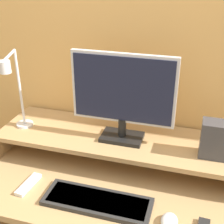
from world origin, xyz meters
name	(u,v)px	position (x,y,z in m)	size (l,w,h in m)	color
wall_back	(130,47)	(0.00, 0.69, 1.25)	(6.00, 0.05, 2.50)	#E5AD60
desk	(108,217)	(0.00, 0.33, 0.53)	(1.12, 0.65, 0.76)	tan
monitor_shelf	(117,140)	(0.00, 0.48, 0.87)	(1.12, 0.34, 0.13)	tan
monitor	(123,94)	(0.03, 0.47, 1.10)	(0.45, 0.12, 0.40)	black
desk_lamp	(15,90)	(-0.44, 0.38, 1.10)	(0.11, 0.21, 0.38)	silver
router_dock	(216,140)	(0.43, 0.44, 0.96)	(0.13, 0.08, 0.16)	#3D3D42
keyboard	(97,201)	(0.01, 0.17, 0.77)	(0.43, 0.15, 0.02)	#282828
mouse	(169,221)	(0.29, 0.14, 0.78)	(0.06, 0.08, 0.03)	white
remote_control	(28,184)	(-0.31, 0.18, 0.77)	(0.05, 0.15, 0.02)	white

